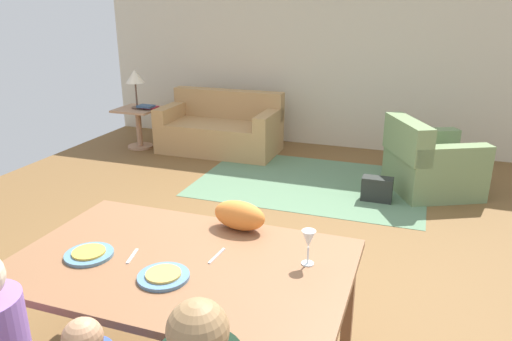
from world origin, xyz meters
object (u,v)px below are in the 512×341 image
at_px(plate_near_child, 164,277).
at_px(side_table, 139,122).
at_px(book_lower, 150,107).
at_px(armchair, 429,164).
at_px(wine_glass, 309,240).
at_px(book_upper, 146,106).
at_px(cat, 239,215).
at_px(couch, 221,130).
at_px(handbag, 377,189).
at_px(plate_near_man, 89,255).
at_px(dining_table, 182,272).
at_px(table_lamp, 135,78).

height_order(plate_near_child, side_table, plate_near_child).
bearing_deg(book_lower, armchair, -7.10).
relative_size(wine_glass, book_upper, 0.85).
height_order(cat, side_table, cat).
relative_size(plate_near_child, book_lower, 1.14).
height_order(plate_near_child, couch, couch).
bearing_deg(handbag, plate_near_man, -110.84).
bearing_deg(book_lower, couch, 11.76).
bearing_deg(armchair, wine_glass, -100.26).
xyz_separation_m(plate_near_man, couch, (-1.11, 4.28, -0.46)).
relative_size(dining_table, handbag, 5.38).
height_order(wine_glass, armchair, wine_glass).
xyz_separation_m(dining_table, armchair, (1.22, 3.48, -0.37)).
bearing_deg(book_lower, side_table, -164.07).
bearing_deg(dining_table, book_upper, 123.87).
distance_m(dining_table, table_lamp, 4.79).
xyz_separation_m(cat, table_lamp, (-2.91, 3.46, 0.16)).
height_order(side_table, table_lamp, table_lamp).
height_order(wine_glass, book_lower, wine_glass).
relative_size(couch, armchair, 1.43).
height_order(plate_near_child, armchair, armchair).
relative_size(couch, handbag, 5.13).
distance_m(dining_table, side_table, 4.79).
height_order(table_lamp, book_upper, table_lamp).
bearing_deg(couch, dining_table, -69.14).
distance_m(table_lamp, book_lower, 0.45).
bearing_deg(book_lower, wine_glass, -49.62).
xyz_separation_m(plate_near_child, side_table, (-2.76, 4.08, -0.39)).
relative_size(plate_near_man, book_upper, 1.14).
height_order(cat, handbag, cat).
distance_m(wine_glass, armchair, 3.40).
relative_size(dining_table, plate_near_child, 6.88).
height_order(wine_glass, side_table, wine_glass).
bearing_deg(book_upper, side_table, 173.82).
relative_size(couch, side_table, 2.83).
bearing_deg(plate_near_child, book_upper, 122.68).
height_order(dining_table, book_lower, dining_table).
xyz_separation_m(plate_near_man, book_upper, (-2.13, 4.00, -0.15)).
bearing_deg(dining_table, couch, 110.86).
relative_size(dining_table, book_lower, 7.82).
bearing_deg(plate_near_child, cat, 76.41).
relative_size(dining_table, plate_near_man, 6.88).
bearing_deg(plate_near_child, book_lower, 122.06).
bearing_deg(book_lower, cat, -52.06).
bearing_deg(book_upper, plate_near_child, -57.32).
distance_m(plate_near_man, book_upper, 4.54).
relative_size(side_table, table_lamp, 1.07).
bearing_deg(plate_near_man, couch, 104.56).
distance_m(wine_glass, table_lamp, 5.03).
xyz_separation_m(armchair, handbag, (-0.50, -0.48, -0.19)).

